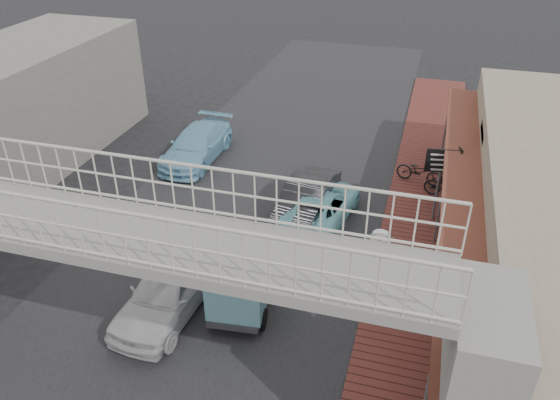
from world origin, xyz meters
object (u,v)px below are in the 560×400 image
Objects in this scene: street_clock at (380,245)px; arrow_sign at (463,163)px; angkot_curb at (321,206)px; angkot_van at (246,269)px; angkot_far at (197,145)px; motorcycle_far at (446,186)px; motorcycle_near at (420,171)px; dark_sedan at (306,200)px; white_hatchback at (169,289)px.

arrow_sign reaches higher than street_clock.
street_clock is at bearing 127.93° from angkot_curb.
angkot_far is at bearing 116.44° from angkot_van.
motorcycle_far is (4.44, 2.80, 0.00)m from angkot_curb.
motorcycle_near is at bearing 3.32° from angkot_far.
dark_sedan is 2.51× the size of motorcycle_far.
motorcycle_far reaches higher than motorcycle_near.
angkot_van reaches higher than angkot_curb.
angkot_curb is at bearing -26.75° from angkot_far.
dark_sedan is 6.76m from angkot_far.
white_hatchback reaches higher than angkot_curb.
angkot_curb is 7.30m from angkot_far.
street_clock is (-0.77, -8.20, 1.75)m from motorcycle_near.
angkot_van is 9.87m from motorcycle_near.
motorcycle_near is 1.48m from motorcycle_far.
motorcycle_near is (3.35, 3.81, -0.01)m from angkot_curb.
angkot_far is 9.83m from motorcycle_near.
white_hatchback is at bearing -156.99° from angkot_van.
white_hatchback is at bearing -70.11° from angkot_far.
dark_sedan reaches higher than motorcycle_far.
arrow_sign is (0.34, -1.61, 1.87)m from motorcycle_far.
arrow_sign is at bearing 45.79° from white_hatchback.
street_clock reaches higher than angkot_van.
street_clock reaches higher than angkot_far.
motorcycle_near is at bearing 109.79° from arrow_sign.
dark_sedan is at bearing 70.34° from white_hatchback.
dark_sedan is 1.19× the size of angkot_van.
motorcycle_far is at bearing 93.02° from arrow_sign.
angkot_van reaches higher than dark_sedan.
arrow_sign reaches higher than motorcycle_far.
arrow_sign is at bearing -156.35° from motorcycle_far.
angkot_far reaches higher than motorcycle_far.
white_hatchback is 6.24m from street_clock.
angkot_van reaches higher than angkot_far.
street_clock is 6.00m from arrow_sign.
angkot_curb is 5.07m from motorcycle_near.
angkot_van is at bearing -167.93° from street_clock.
angkot_van reaches higher than motorcycle_far.
dark_sedan is (2.64, 6.11, -0.05)m from white_hatchback.
arrow_sign reaches higher than angkot_curb.
white_hatchback reaches higher than dark_sedan.
street_clock is at bearing -170.59° from motorcycle_near.
dark_sedan is 0.98× the size of angkot_curb.
street_clock is (3.79, 0.54, 1.25)m from angkot_van.
angkot_van is (5.26, -8.32, 0.40)m from angkot_far.
angkot_van is 8.68m from arrow_sign.
white_hatchback is at bearing -146.77° from arrow_sign.
dark_sedan is at bearing -177.08° from arrow_sign.
white_hatchback reaches higher than motorcycle_near.
angkot_far is 11.60m from arrow_sign.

